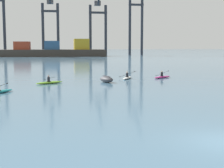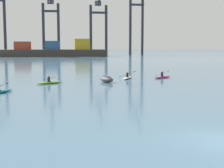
{
  "view_description": "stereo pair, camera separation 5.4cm",
  "coord_description": "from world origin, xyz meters",
  "px_view_note": "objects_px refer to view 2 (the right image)",
  "views": [
    {
      "loc": [
        -7.44,
        -13.53,
        4.23
      ],
      "look_at": [
        -2.54,
        18.24,
        0.6
      ],
      "focal_mm": 54.31,
      "sensor_mm": 36.0,
      "label": 1
    },
    {
      "loc": [
        -7.39,
        -13.54,
        4.23
      ],
      "look_at": [
        -2.54,
        18.24,
        0.6
      ],
      "focal_mm": 54.31,
      "sensor_mm": 36.0,
      "label": 2
    }
  ],
  "objects_px": {
    "gantry_crane_east_mid": "(99,21)",
    "kayak_white": "(127,78)",
    "gantry_crane_east": "(137,16)",
    "container_barge": "(54,51)",
    "capsized_dinghy": "(107,79)",
    "kayak_magenta": "(162,77)",
    "kayak_lime": "(49,82)",
    "gantry_crane_west_mid": "(51,19)"
  },
  "relations": [
    {
      "from": "gantry_crane_east",
      "to": "kayak_white",
      "type": "relative_size",
      "value": 10.64
    },
    {
      "from": "capsized_dinghy",
      "to": "kayak_white",
      "type": "height_order",
      "value": "kayak_white"
    },
    {
      "from": "container_barge",
      "to": "kayak_white",
      "type": "xyz_separation_m",
      "value": [
        11.13,
        -96.16,
        -2.1
      ]
    },
    {
      "from": "kayak_white",
      "to": "gantry_crane_west_mid",
      "type": "bearing_deg",
      "value": 96.46
    },
    {
      "from": "container_barge",
      "to": "kayak_magenta",
      "type": "distance_m",
      "value": 97.05
    },
    {
      "from": "capsized_dinghy",
      "to": "container_barge",
      "type": "bearing_deg",
      "value": 94.54
    },
    {
      "from": "gantry_crane_west_mid",
      "to": "kayak_white",
      "type": "distance_m",
      "value": 110.58
    },
    {
      "from": "container_barge",
      "to": "kayak_lime",
      "type": "xyz_separation_m",
      "value": [
        1.38,
        -100.31,
        -2.1
      ]
    },
    {
      "from": "gantry_crane_east_mid",
      "to": "kayak_lime",
      "type": "xyz_separation_m",
      "value": [
        -18.21,
        -112.22,
        -15.08
      ]
    },
    {
      "from": "gantry_crane_east",
      "to": "capsized_dinghy",
      "type": "relative_size",
      "value": 12.56
    },
    {
      "from": "gantry_crane_east",
      "to": "kayak_lime",
      "type": "xyz_separation_m",
      "value": [
        -35.76,
        -113.83,
        -17.65
      ]
    },
    {
      "from": "gantry_crane_west_mid",
      "to": "kayak_white",
      "type": "height_order",
      "value": "gantry_crane_west_mid"
    },
    {
      "from": "capsized_dinghy",
      "to": "kayak_magenta",
      "type": "bearing_deg",
      "value": 26.88
    },
    {
      "from": "kayak_white",
      "to": "kayak_lime",
      "type": "relative_size",
      "value": 1.05
    },
    {
      "from": "gantry_crane_east",
      "to": "kayak_magenta",
      "type": "xyz_separation_m",
      "value": [
        -21.21,
        -109.23,
        -17.65
      ]
    },
    {
      "from": "capsized_dinghy",
      "to": "kayak_lime",
      "type": "relative_size",
      "value": 0.89
    },
    {
      "from": "gantry_crane_east",
      "to": "container_barge",
      "type": "bearing_deg",
      "value": -159.99
    },
    {
      "from": "container_barge",
      "to": "gantry_crane_east",
      "type": "height_order",
      "value": "gantry_crane_east"
    },
    {
      "from": "container_barge",
      "to": "gantry_crane_east_mid",
      "type": "relative_size",
      "value": 1.43
    },
    {
      "from": "gantry_crane_west_mid",
      "to": "container_barge",
      "type": "bearing_deg",
      "value": -84.61
    },
    {
      "from": "capsized_dinghy",
      "to": "kayak_lime",
      "type": "bearing_deg",
      "value": -175.25
    },
    {
      "from": "container_barge",
      "to": "kayak_magenta",
      "type": "xyz_separation_m",
      "value": [
        15.92,
        -95.71,
        -2.1
      ]
    },
    {
      "from": "kayak_magenta",
      "to": "gantry_crane_east_mid",
      "type": "bearing_deg",
      "value": 88.05
    },
    {
      "from": "container_barge",
      "to": "gantry_crane_east",
      "type": "bearing_deg",
      "value": 20.01
    },
    {
      "from": "container_barge",
      "to": "gantry_crane_east_mid",
      "type": "xyz_separation_m",
      "value": [
        19.59,
        11.92,
        12.98
      ]
    },
    {
      "from": "capsized_dinghy",
      "to": "kayak_magenta",
      "type": "distance_m",
      "value": 8.97
    },
    {
      "from": "gantry_crane_east_mid",
      "to": "kayak_white",
      "type": "relative_size",
      "value": 8.96
    },
    {
      "from": "gantry_crane_east_mid",
      "to": "kayak_lime",
      "type": "bearing_deg",
      "value": -99.22
    },
    {
      "from": "gantry_crane_east",
      "to": "kayak_lime",
      "type": "relative_size",
      "value": 11.18
    },
    {
      "from": "kayak_lime",
      "to": "kayak_magenta",
      "type": "bearing_deg",
      "value": 17.54
    },
    {
      "from": "gantry_crane_east_mid",
      "to": "capsized_dinghy",
      "type": "bearing_deg",
      "value": -95.96
    },
    {
      "from": "gantry_crane_west_mid",
      "to": "gantry_crane_east_mid",
      "type": "height_order",
      "value": "gantry_crane_west_mid"
    },
    {
      "from": "capsized_dinghy",
      "to": "kayak_magenta",
      "type": "height_order",
      "value": "kayak_magenta"
    },
    {
      "from": "gantry_crane_east_mid",
      "to": "kayak_white",
      "type": "bearing_deg",
      "value": -94.48
    },
    {
      "from": "gantry_crane_west_mid",
      "to": "gantry_crane_east",
      "type": "distance_m",
      "value": 38.4
    },
    {
      "from": "gantry_crane_west_mid",
      "to": "capsized_dinghy",
      "type": "xyz_separation_m",
      "value": [
        9.12,
        -112.39,
        -15.32
      ]
    },
    {
      "from": "kayak_white",
      "to": "kayak_lime",
      "type": "height_order",
      "value": "kayak_white"
    },
    {
      "from": "gantry_crane_west_mid",
      "to": "kayak_lime",
      "type": "distance_m",
      "value": 114.02
    },
    {
      "from": "gantry_crane_east",
      "to": "kayak_magenta",
      "type": "height_order",
      "value": "gantry_crane_east"
    },
    {
      "from": "kayak_magenta",
      "to": "kayak_lime",
      "type": "relative_size",
      "value": 0.97
    },
    {
      "from": "container_barge",
      "to": "capsized_dinghy",
      "type": "xyz_separation_m",
      "value": [
        7.93,
        -99.76,
        -1.92
      ]
    },
    {
      "from": "container_barge",
      "to": "gantry_crane_east",
      "type": "xyz_separation_m",
      "value": [
        37.14,
        13.52,
        15.55
      ]
    }
  ]
}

